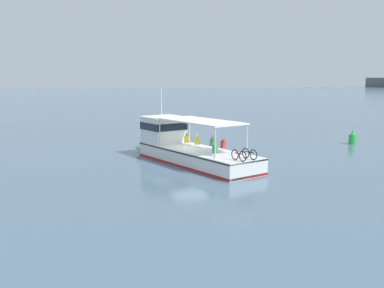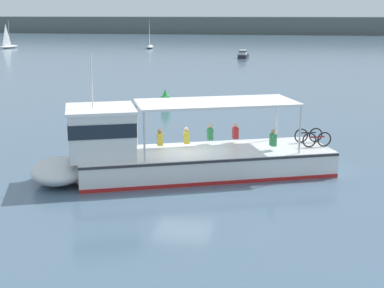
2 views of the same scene
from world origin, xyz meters
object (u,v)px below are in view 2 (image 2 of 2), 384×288
Objects in this scene: sailboat_far_right at (150,45)px; ferry_main at (169,154)px; motorboat_horizon_west at (243,55)px; channel_buoy at (165,100)px; sailboat_horizon_east at (9,45)px.

ferry_main is at bearing -74.58° from sailboat_far_right.
motorboat_horizon_west is 2.60× the size of channel_buoy.
sailboat_far_right is at bearing 134.34° from motorboat_horizon_west.
sailboat_horizon_east is 27.84m from sailboat_far_right.
channel_buoy is at bearing 103.76° from ferry_main.
ferry_main is 3.54× the size of motorboat_horizon_west.
ferry_main reaches higher than motorboat_horizon_west.
ferry_main is 63.64m from motorboat_horizon_west.
sailboat_horizon_east is 1.48× the size of motorboat_horizon_west.
channel_buoy reaches higher than motorboat_horizon_west.
motorboat_horizon_west is (20.44, -20.91, 0.00)m from sailboat_far_right.
sailboat_far_right is (-23.31, 84.48, -0.48)m from ferry_main.
motorboat_horizon_west is 46.65m from channel_buoy.
motorboat_horizon_west is at bearing -45.66° from sailboat_far_right.
sailboat_far_right reaches higher than ferry_main.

